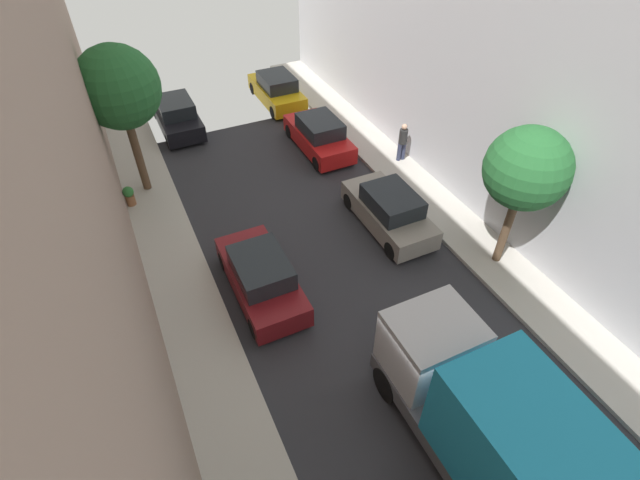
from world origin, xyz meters
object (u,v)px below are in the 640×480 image
object	(u,v)px
parked_car_right_4	(277,90)
potted_plant_2	(129,195)
parked_car_left_2	(261,277)
pedestrian	(403,141)
parked_car_left_3	(177,116)
street_tree_2	(118,88)
potted_plant_1	(106,109)
parked_car_right_2	(389,211)
delivery_truck	(503,439)
street_tree_1	(527,169)
parked_car_right_3	(319,135)

from	to	relation	value
parked_car_right_4	potted_plant_2	xyz separation A→B (m)	(-8.49, -6.01, -0.14)
parked_car_left_2	pedestrian	bearing A→B (deg)	29.68
potted_plant_2	parked_car_right_4	bearing A→B (deg)	35.29
parked_car_left_2	parked_car_left_3	world-z (taller)	same
street_tree_2	potted_plant_1	bearing A→B (deg)	95.79
parked_car_right_2	delivery_truck	size ratio (longest dim) A/B	0.64
parked_car_right_4	potted_plant_2	distance (m)	10.41
pedestrian	street_tree_2	distance (m)	11.34
parked_car_right_4	parked_car_right_2	bearing A→B (deg)	-90.00
parked_car_left_2	delivery_truck	size ratio (longest dim) A/B	0.64
street_tree_1	potted_plant_1	distance (m)	19.70
parked_car_left_3	potted_plant_1	distance (m)	3.76
parked_car_right_3	potted_plant_1	distance (m)	10.88
potted_plant_1	pedestrian	bearing A→B (deg)	-40.04
parked_car_right_3	pedestrian	distance (m)	3.78
street_tree_1	potted_plant_2	bearing A→B (deg)	141.84
parked_car_left_2	parked_car_right_3	world-z (taller)	same
parked_car_right_2	parked_car_right_4	distance (m)	11.27
delivery_truck	parked_car_left_3	bearing A→B (deg)	97.91
pedestrian	street_tree_1	size ratio (longest dim) A/B	0.35
parked_car_right_2	street_tree_1	distance (m)	5.07
street_tree_1	parked_car_left_2	bearing A→B (deg)	164.75
potted_plant_2	street_tree_2	bearing A→B (deg)	48.89
delivery_truck	pedestrian	distance (m)	13.46
parked_car_right_2	pedestrian	size ratio (longest dim) A/B	2.44
pedestrian	potted_plant_2	world-z (taller)	pedestrian
parked_car_left_2	street_tree_1	world-z (taller)	street_tree_1
parked_car_right_3	street_tree_1	world-z (taller)	street_tree_1
parked_car_right_4	pedestrian	world-z (taller)	pedestrian
parked_car_right_2	parked_car_right_3	xyz separation A→B (m)	(0.00, 6.05, 0.00)
parked_car_left_3	parked_car_right_3	distance (m)	7.13
parked_car_right_2	parked_car_right_4	world-z (taller)	same
street_tree_1	potted_plant_1	xyz separation A→B (m)	(-10.77, 16.20, -3.09)
parked_car_right_3	potted_plant_2	distance (m)	8.53
parked_car_right_4	delivery_truck	xyz separation A→B (m)	(-2.70, -20.02, 1.07)
parked_car_right_3	pedestrian	xyz separation A→B (m)	(2.79, -2.53, 0.35)
parked_car_right_4	street_tree_1	size ratio (longest dim) A/B	0.85
parked_car_right_2	parked_car_left_2	bearing A→B (deg)	-168.00
parked_car_left_3	parked_car_right_2	size ratio (longest dim) A/B	1.00
parked_car_right_2	street_tree_2	size ratio (longest dim) A/B	0.73
parked_car_right_4	potted_plant_1	distance (m)	8.58
delivery_truck	potted_plant_1	size ratio (longest dim) A/B	6.70
delivery_truck	parked_car_right_3	bearing A→B (deg)	79.66
parked_car_right_4	delivery_truck	distance (m)	20.23
parked_car_left_2	potted_plant_2	distance (m)	7.12
delivery_truck	potted_plant_2	distance (m)	15.21
parked_car_left_3	potted_plant_2	bearing A→B (deg)	-119.62
parked_car_right_2	potted_plant_1	xyz separation A→B (m)	(-8.42, 12.94, -0.01)
parked_car_left_3	parked_car_right_3	bearing A→B (deg)	-40.75
parked_car_left_3	street_tree_1	size ratio (longest dim) A/B	0.85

